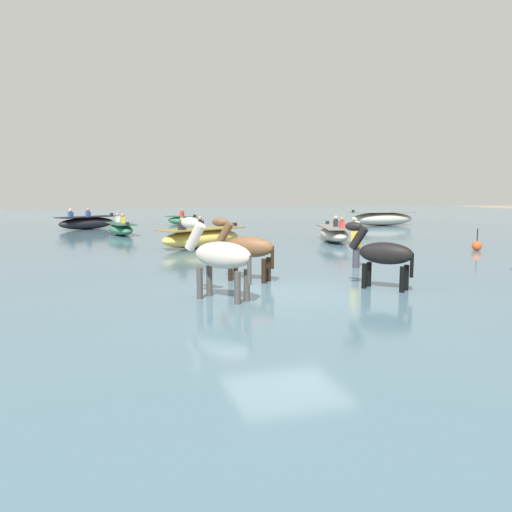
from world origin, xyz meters
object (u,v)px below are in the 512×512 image
horse_trailing_pinto (220,257)px  boat_far_inshore (182,220)px  boat_mid_outer (382,219)px  person_wading_mid (356,247)px  horse_flank_black (383,255)px  boat_far_offshore (334,234)px  channel_buoy (477,246)px  horse_lead_bay (247,249)px  boat_distant_west (202,238)px  boat_distant_east (121,229)px  boat_near_port (87,223)px

horse_trailing_pinto → boat_far_inshore: horse_trailing_pinto is taller
boat_mid_outer → person_wading_mid: size_ratio=2.58×
horse_trailing_pinto → horse_flank_black: 3.77m
boat_far_offshore → person_wading_mid: person_wading_mid is taller
boat_mid_outer → channel_buoy: bearing=-106.5°
boat_far_inshore → channel_buoy: (8.12, -17.76, -0.10)m
boat_mid_outer → boat_far_offshore: bearing=-131.3°
boat_far_inshore → person_wading_mid: bearing=-84.9°
boat_far_offshore → person_wading_mid: bearing=-111.1°
horse_lead_bay → horse_flank_black: (2.63, -1.94, -0.03)m
boat_distant_west → channel_buoy: size_ratio=4.70×
person_wading_mid → channel_buoy: person_wading_mid is taller
boat_mid_outer → boat_far_inshore: boat_far_inshore is taller
horse_lead_bay → boat_distant_east: (-2.34, 14.69, -0.50)m
horse_trailing_pinto → boat_mid_outer: 24.14m
horse_flank_black → person_wading_mid: bearing=72.1°
boat_distant_east → boat_far_inshore: 7.91m
boat_near_port → boat_mid_outer: (17.90, -2.25, 0.06)m
horse_lead_bay → boat_distant_east: horse_lead_bay is taller
person_wading_mid → boat_near_port: bearing=113.0°
boat_far_offshore → boat_distant_west: (-6.01, -0.70, 0.05)m
boat_distant_east → boat_mid_outer: 16.39m
horse_lead_bay → boat_distant_west: horse_lead_bay is taller
boat_far_offshore → boat_far_inshore: (-4.59, 12.99, -0.05)m
boat_far_offshore → horse_trailing_pinto: bearing=-126.1°
boat_distant_west → person_wading_mid: (3.22, -6.57, 0.21)m
horse_trailing_pinto → boat_far_offshore: size_ratio=0.52×
boat_far_offshore → boat_mid_outer: (7.47, 8.51, 0.10)m
boat_far_offshore → person_wading_mid: 7.79m
channel_buoy → boat_distant_east: bearing=138.1°
horse_lead_bay → horse_trailing_pinto: horse_trailing_pinto is taller
horse_lead_bay → channel_buoy: bearing=20.1°
horse_flank_black → boat_distant_east: (-4.97, 16.63, -0.47)m
horse_trailing_pinto → boat_far_inshore: (2.98, 23.37, -0.59)m
horse_lead_bay → boat_distant_west: size_ratio=0.47×
horse_lead_bay → person_wading_mid: (3.63, 1.16, -0.21)m
boat_distant_west → boat_mid_outer: bearing=34.3°
horse_lead_bay → boat_distant_east: size_ratio=0.54×
horse_lead_bay → boat_far_offshore: (6.42, 8.42, -0.47)m
boat_distant_east → boat_distant_west: bearing=-68.4°
boat_near_port → horse_lead_bay: bearing=-78.2°
horse_flank_black → horse_trailing_pinto: bearing=-179.7°
boat_far_offshore → channel_buoy: (3.53, -4.77, -0.15)m
horse_trailing_pinto → boat_near_port: horse_trailing_pinto is taller
boat_near_port → boat_distant_west: bearing=-68.9°
boat_distant_east → horse_lead_bay: bearing=-80.9°
boat_distant_west → person_wading_mid: bearing=-63.9°
boat_near_port → boat_distant_west: (4.42, -11.46, 0.01)m
horse_lead_bay → boat_distant_west: 7.75m
boat_mid_outer → channel_buoy: (-3.94, -13.28, -0.25)m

